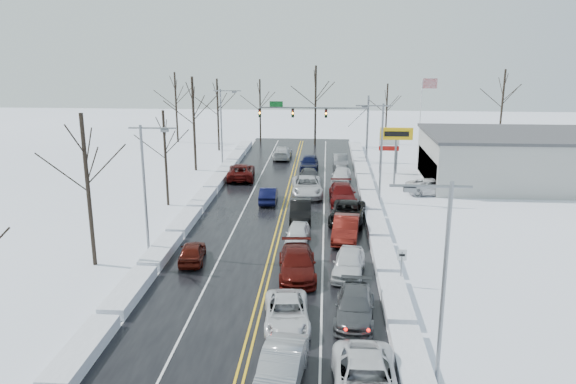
# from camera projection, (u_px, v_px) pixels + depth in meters

# --- Properties ---
(ground) EXTENTS (160.00, 160.00, 0.00)m
(ground) POSITION_uv_depth(u_px,v_px,m) (277.00, 238.00, 42.04)
(ground) COLOR white
(ground) RESTS_ON ground
(road_surface) EXTENTS (14.00, 84.00, 0.01)m
(road_surface) POSITION_uv_depth(u_px,v_px,m) (279.00, 229.00, 43.97)
(road_surface) COLOR black
(road_surface) RESTS_ON ground
(snow_bank_left) EXTENTS (1.49, 72.00, 0.65)m
(snow_bank_left) POSITION_uv_depth(u_px,v_px,m) (183.00, 227.00, 44.48)
(snow_bank_left) COLOR silver
(snow_bank_left) RESTS_ON ground
(snow_bank_right) EXTENTS (1.49, 72.00, 0.65)m
(snow_bank_right) POSITION_uv_depth(u_px,v_px,m) (376.00, 231.00, 43.46)
(snow_bank_right) COLOR silver
(snow_bank_right) RESTS_ON ground
(traffic_signal_mast) EXTENTS (13.28, 0.39, 8.00)m
(traffic_signal_mast) POSITION_uv_depth(u_px,v_px,m) (326.00, 116.00, 67.34)
(traffic_signal_mast) COLOR slate
(traffic_signal_mast) RESTS_ON ground
(tires_plus_sign) EXTENTS (3.20, 0.34, 6.00)m
(tires_plus_sign) POSITION_uv_depth(u_px,v_px,m) (396.00, 138.00, 55.44)
(tires_plus_sign) COLOR slate
(tires_plus_sign) RESTS_ON ground
(used_vehicles_sign) EXTENTS (2.20, 0.22, 4.65)m
(used_vehicles_sign) POSITION_uv_depth(u_px,v_px,m) (389.00, 144.00, 61.66)
(used_vehicles_sign) COLOR slate
(used_vehicles_sign) RESTS_ON ground
(speed_limit_sign) EXTENTS (0.55, 0.09, 2.35)m
(speed_limit_sign) POSITION_uv_depth(u_px,v_px,m) (402.00, 261.00, 33.37)
(speed_limit_sign) COLOR slate
(speed_limit_sign) RESTS_ON ground
(flagpole) EXTENTS (1.87, 1.20, 10.00)m
(flagpole) POSITION_uv_depth(u_px,v_px,m) (422.00, 111.00, 68.37)
(flagpole) COLOR silver
(flagpole) RESTS_ON ground
(dealership_building) EXTENTS (20.40, 12.40, 5.30)m
(dealership_building) POSITION_uv_depth(u_px,v_px,m) (526.00, 159.00, 57.09)
(dealership_building) COLOR #A1A19C
(dealership_building) RESTS_ON ground
(streetlight_se) EXTENTS (3.20, 0.25, 9.00)m
(streetlight_se) POSITION_uv_depth(u_px,v_px,m) (440.00, 269.00, 22.77)
(streetlight_se) COLOR slate
(streetlight_se) RESTS_ON ground
(streetlight_ne) EXTENTS (3.20, 0.25, 9.00)m
(streetlight_ne) POSITION_uv_depth(u_px,v_px,m) (379.00, 145.00, 49.73)
(streetlight_ne) COLOR slate
(streetlight_ne) RESTS_ON ground
(streetlight_sw) EXTENTS (3.20, 0.25, 9.00)m
(streetlight_sw) POSITION_uv_depth(u_px,v_px,m) (147.00, 180.00, 37.36)
(streetlight_sw) COLOR slate
(streetlight_sw) RESTS_ON ground
(streetlight_nw) EXTENTS (3.20, 0.25, 9.00)m
(streetlight_nw) POSITION_uv_depth(u_px,v_px,m) (223.00, 122.00, 64.32)
(streetlight_nw) COLOR slate
(streetlight_nw) RESTS_ON ground
(tree_left_b) EXTENTS (4.00, 4.00, 10.00)m
(tree_left_b) POSITION_uv_depth(u_px,v_px,m) (85.00, 161.00, 35.21)
(tree_left_b) COLOR #2D231C
(tree_left_b) RESTS_ON ground
(tree_left_c) EXTENTS (3.40, 3.40, 8.50)m
(tree_left_c) POSITION_uv_depth(u_px,v_px,m) (165.00, 140.00, 48.89)
(tree_left_c) COLOR #2D231C
(tree_left_c) RESTS_ON ground
(tree_left_d) EXTENTS (4.20, 4.20, 10.50)m
(tree_left_d) POSITION_uv_depth(u_px,v_px,m) (193.00, 106.00, 62.06)
(tree_left_d) COLOR #2D231C
(tree_left_d) RESTS_ON ground
(tree_left_e) EXTENTS (3.80, 3.80, 9.50)m
(tree_left_e) POSITION_uv_depth(u_px,v_px,m) (218.00, 101.00, 73.77)
(tree_left_e) COLOR #2D231C
(tree_left_e) RESTS_ON ground
(tree_far_a) EXTENTS (4.00, 4.00, 10.00)m
(tree_far_a) POSITION_uv_depth(u_px,v_px,m) (176.00, 94.00, 79.93)
(tree_far_a) COLOR #2D231C
(tree_far_a) RESTS_ON ground
(tree_far_b) EXTENTS (3.60, 3.60, 9.00)m
(tree_far_b) POSITION_uv_depth(u_px,v_px,m) (260.00, 98.00, 80.28)
(tree_far_b) COLOR #2D231C
(tree_far_b) RESTS_ON ground
(tree_far_c) EXTENTS (4.40, 4.40, 11.00)m
(tree_far_c) POSITION_uv_depth(u_px,v_px,m) (316.00, 90.00, 77.46)
(tree_far_c) COLOR #2D231C
(tree_far_c) RESTS_ON ground
(tree_far_d) EXTENTS (3.40, 3.40, 8.50)m
(tree_far_d) POSITION_uv_depth(u_px,v_px,m) (387.00, 102.00, 78.69)
(tree_far_d) COLOR #2D231C
(tree_far_d) RESTS_ON ground
(tree_far_e) EXTENTS (4.20, 4.20, 10.50)m
(tree_far_e) POSITION_uv_depth(u_px,v_px,m) (503.00, 92.00, 77.74)
(tree_far_e) COLOR #2D231C
(tree_far_e) RESTS_ON ground
(queued_car_2) EXTENTS (2.75, 5.17, 1.38)m
(queued_car_2) POSITION_uv_depth(u_px,v_px,m) (287.00, 325.00, 29.13)
(queued_car_2) COLOR silver
(queued_car_2) RESTS_ON ground
(queued_car_3) EXTENTS (2.71, 5.80, 1.64)m
(queued_car_3) POSITION_uv_depth(u_px,v_px,m) (297.00, 276.00, 35.28)
(queued_car_3) COLOR #460C09
(queued_car_3) RESTS_ON ground
(queued_car_4) EXTENTS (1.81, 4.13, 1.38)m
(queued_car_4) POSITION_uv_depth(u_px,v_px,m) (298.00, 242.00, 41.08)
(queued_car_4) COLOR white
(queued_car_4) RESTS_ON ground
(queued_car_5) EXTENTS (1.87, 4.96, 1.62)m
(queued_car_5) POSITION_uv_depth(u_px,v_px,m) (301.00, 220.00, 46.23)
(queued_car_5) COLOR black
(queued_car_5) RESTS_ON ground
(queued_car_6) EXTENTS (3.23, 6.33, 1.71)m
(queued_car_6) POSITION_uv_depth(u_px,v_px,m) (307.00, 195.00, 53.72)
(queued_car_6) COLOR silver
(queued_car_6) RESTS_ON ground
(queued_car_7) EXTENTS (2.23, 4.75, 1.34)m
(queued_car_7) POSITION_uv_depth(u_px,v_px,m) (309.00, 182.00, 58.56)
(queued_car_7) COLOR #3A3C3E
(queued_car_7) RESTS_ON ground
(queued_car_8) EXTENTS (2.14, 5.01, 1.69)m
(queued_car_8) POSITION_uv_depth(u_px,v_px,m) (309.00, 170.00, 64.07)
(queued_car_8) COLOR black
(queued_car_8) RESTS_ON ground
(queued_car_11) EXTENTS (2.45, 5.19, 1.46)m
(queued_car_11) POSITION_uv_depth(u_px,v_px,m) (354.00, 319.00, 29.79)
(queued_car_11) COLOR #46484B
(queued_car_11) RESTS_ON ground
(queued_car_12) EXTENTS (2.46, 4.88, 1.59)m
(queued_car_12) POSITION_uv_depth(u_px,v_px,m) (348.00, 275.00, 35.43)
(queued_car_12) COLOR silver
(queued_car_12) RESTS_ON ground
(queued_car_13) EXTENTS (2.29, 5.37, 1.72)m
(queued_car_13) POSITION_uv_depth(u_px,v_px,m) (346.00, 239.00, 41.72)
(queued_car_13) COLOR #520F0A
(queued_car_13) RESTS_ON ground
(queued_car_14) EXTENTS (3.38, 6.13, 1.63)m
(queued_car_14) POSITION_uv_depth(u_px,v_px,m) (347.00, 222.00, 45.69)
(queued_car_14) COLOR black
(queued_car_14) RESTS_ON ground
(queued_car_15) EXTENTS (2.55, 5.83, 1.67)m
(queued_car_15) POSITION_uv_depth(u_px,v_px,m) (342.00, 203.00, 51.14)
(queued_car_15) COLOR #530B0B
(queued_car_15) RESTS_ON ground
(queued_car_16) EXTENTS (2.36, 4.83, 1.59)m
(queued_car_16) POSITION_uv_depth(u_px,v_px,m) (341.00, 183.00, 58.21)
(queued_car_16) COLOR white
(queued_car_16) RESTS_ON ground
(queued_car_17) EXTENTS (1.77, 4.66, 1.52)m
(queued_car_17) POSITION_uv_depth(u_px,v_px,m) (340.00, 168.00, 65.23)
(queued_car_17) COLOR #474A4C
(queued_car_17) RESTS_ON ground
(oncoming_car_0) EXTENTS (1.63, 4.37, 1.43)m
(oncoming_car_0) POSITION_uv_depth(u_px,v_px,m) (269.00, 202.00, 51.29)
(oncoming_car_0) COLOR black
(oncoming_car_0) RESTS_ON ground
(oncoming_car_1) EXTENTS (3.27, 6.16, 1.65)m
(oncoming_car_1) POSITION_uv_depth(u_px,v_px,m) (241.00, 179.00, 59.92)
(oncoming_car_1) COLOR #490B09
(oncoming_car_1) RESTS_ON ground
(oncoming_car_2) EXTENTS (2.29, 5.41, 1.56)m
(oncoming_car_2) POSITION_uv_depth(u_px,v_px,m) (282.00, 159.00, 70.21)
(oncoming_car_2) COLOR silver
(oncoming_car_2) RESTS_ON ground
(oncoming_car_3) EXTENTS (2.09, 4.19, 1.37)m
(oncoming_car_3) POSITION_uv_depth(u_px,v_px,m) (193.00, 261.00, 37.54)
(oncoming_car_3) COLOR #461009
(oncoming_car_3) RESTS_ON ground
(parked_car_0) EXTENTS (5.51, 2.88, 1.48)m
(parked_car_0) POSITION_uv_depth(u_px,v_px,m) (434.00, 194.00, 53.98)
(parked_car_0) COLOR white
(parked_car_0) RESTS_ON ground
(parked_car_1) EXTENTS (2.17, 4.86, 1.39)m
(parked_car_1) POSITION_uv_depth(u_px,v_px,m) (457.00, 187.00, 56.57)
(parked_car_1) COLOR black
(parked_car_1) RESTS_ON ground
(parked_car_2) EXTENTS (1.86, 4.12, 1.37)m
(parked_car_2) POSITION_uv_depth(u_px,v_px,m) (429.00, 173.00, 62.77)
(parked_car_2) COLOR black
(parked_car_2) RESTS_ON ground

